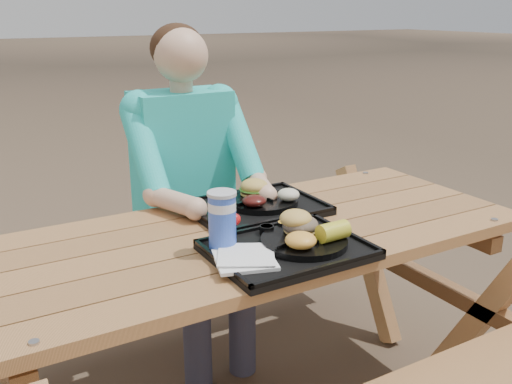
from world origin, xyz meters
TOP-DOWN VIEW (x-y plane):
  - picnic_table at (0.00, 0.00)m, footprint 1.80×1.49m
  - tray_near at (-0.02, -0.21)m, footprint 0.45×0.35m
  - tray_far at (0.09, 0.15)m, footprint 0.45×0.35m
  - plate_near at (0.04, -0.22)m, footprint 0.26×0.26m
  - plate_far at (0.12, 0.16)m, footprint 0.26×0.26m
  - napkin_stack at (-0.17, -0.23)m, footprint 0.20×0.20m
  - soda_cup at (-0.18, -0.12)m, footprint 0.08×0.08m
  - condiment_bbq at (-0.01, -0.09)m, footprint 0.05×0.05m
  - condiment_mustard at (0.05, -0.09)m, footprint 0.04×0.04m
  - sandwich at (0.06, -0.17)m, footprint 0.10×0.10m
  - mac_cheese at (-0.01, -0.27)m, footprint 0.09×0.09m
  - corn_cob at (0.10, -0.27)m, footprint 0.10×0.10m
  - cutlery_far at (-0.08, 0.16)m, footprint 0.06×0.17m
  - burger at (0.12, 0.22)m, footprint 0.10×0.10m
  - baked_beans at (0.06, 0.11)m, footprint 0.08×0.08m
  - potato_salad at (0.19, 0.10)m, footprint 0.08×0.08m
  - diner at (0.00, 0.59)m, footprint 0.48×0.84m

SIDE VIEW (x-z plane):
  - picnic_table at x=0.00m, z-range 0.00..0.75m
  - diner at x=0.00m, z-range 0.00..1.28m
  - tray_near at x=-0.02m, z-range 0.75..0.77m
  - tray_far at x=0.09m, z-range 0.75..0.77m
  - cutlery_far at x=-0.08m, z-range 0.77..0.78m
  - napkin_stack at x=-0.17m, z-range 0.77..0.79m
  - plate_near at x=0.04m, z-range 0.77..0.79m
  - plate_far at x=0.12m, z-range 0.77..0.79m
  - condiment_mustard at x=0.05m, z-range 0.77..0.80m
  - condiment_bbq at x=-0.01m, z-range 0.77..0.80m
  - baked_beans at x=0.06m, z-range 0.79..0.83m
  - potato_salad at x=0.19m, z-range 0.79..0.83m
  - mac_cheese at x=-0.01m, z-range 0.79..0.84m
  - corn_cob at x=0.10m, z-range 0.79..0.85m
  - burger at x=0.12m, z-range 0.79..0.88m
  - sandwich at x=0.06m, z-range 0.79..0.90m
  - soda_cup at x=-0.18m, z-range 0.77..0.93m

